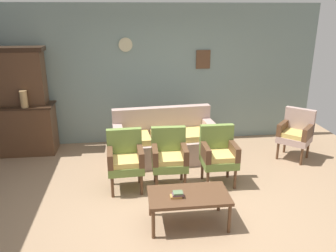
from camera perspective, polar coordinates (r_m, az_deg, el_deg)
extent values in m
plane|color=#997A5B|center=(4.81, 1.35, -13.51)|extent=(7.68, 7.68, 0.00)
cube|color=gray|center=(6.78, -1.79, 8.50)|extent=(6.40, 0.06, 2.70)
cube|color=brown|center=(6.83, 5.90, 11.03)|extent=(0.28, 0.02, 0.36)
cylinder|color=beige|center=(6.62, -7.13, 13.36)|extent=(0.26, 0.03, 0.26)
cube|color=brown|center=(6.89, -22.88, -0.60)|extent=(1.10, 0.52, 0.90)
cube|color=#342115|center=(6.76, -23.38, 3.12)|extent=(1.16, 0.55, 0.03)
cube|color=brown|center=(6.73, -23.74, 7.32)|extent=(0.90, 0.36, 0.95)
cube|color=#342115|center=(6.66, -24.33, 11.65)|extent=(0.99, 0.38, 0.08)
cylinder|color=tan|center=(6.52, -22.99, 4.16)|extent=(0.13, 0.13, 0.30)
cube|color=tan|center=(6.11, -0.47, -3.86)|extent=(1.86, 0.94, 0.42)
cube|color=tan|center=(6.25, -1.03, 1.07)|extent=(1.81, 0.30, 0.48)
cube|color=tan|center=(6.19, 7.00, -0.43)|extent=(0.22, 0.81, 0.24)
cube|color=tan|center=(5.90, -8.32, -1.47)|extent=(0.22, 0.81, 0.24)
cube|color=tan|center=(6.09, 4.41, -1.36)|extent=(0.51, 0.59, 0.10)
cube|color=tan|center=(5.98, -0.40, -1.71)|extent=(0.51, 0.59, 0.10)
cube|color=tan|center=(5.91, -5.36, -2.05)|extent=(0.51, 0.59, 0.10)
cube|color=olive|center=(5.10, -7.08, -6.73)|extent=(0.54, 0.50, 0.12)
cube|color=tan|center=(5.05, -7.11, -5.91)|extent=(0.46, 0.43, 0.10)
cube|color=olive|center=(5.17, -7.32, -2.88)|extent=(0.52, 0.12, 0.46)
cube|color=brown|center=(5.04, -4.65, -4.84)|extent=(0.10, 0.48, 0.22)
cube|color=brown|center=(5.03, -9.67, -5.13)|extent=(0.10, 0.48, 0.22)
cylinder|color=brown|center=(5.04, -4.45, -9.77)|extent=(0.04, 0.04, 0.32)
cylinder|color=brown|center=(5.03, -9.29, -10.06)|extent=(0.04, 0.04, 0.32)
cylinder|color=brown|center=(5.38, -4.84, -7.84)|extent=(0.04, 0.04, 0.32)
cylinder|color=brown|center=(5.37, -9.35, -8.11)|extent=(0.04, 0.04, 0.32)
cube|color=olive|center=(5.15, 0.27, -6.35)|extent=(0.53, 0.50, 0.12)
cube|color=tan|center=(5.09, 0.29, -5.53)|extent=(0.45, 0.42, 0.10)
cube|color=olive|center=(5.21, 0.06, -2.53)|extent=(0.52, 0.12, 0.46)
cube|color=brown|center=(5.10, 2.74, -4.52)|extent=(0.09, 0.48, 0.22)
cube|color=brown|center=(5.06, -2.22, -4.70)|extent=(0.09, 0.48, 0.22)
cylinder|color=brown|center=(5.10, 2.85, -9.39)|extent=(0.04, 0.04, 0.32)
cylinder|color=brown|center=(5.06, -1.93, -9.60)|extent=(0.04, 0.04, 0.32)
cylinder|color=brown|center=(5.43, 2.29, -7.50)|extent=(0.04, 0.04, 0.32)
cylinder|color=brown|center=(5.40, -2.17, -7.68)|extent=(0.04, 0.04, 0.32)
cube|color=olive|center=(5.29, 8.51, -5.84)|extent=(0.52, 0.48, 0.12)
cube|color=tan|center=(5.23, 8.62, -5.03)|extent=(0.44, 0.41, 0.10)
cube|color=olive|center=(5.35, 8.12, -2.13)|extent=(0.52, 0.10, 0.46)
cube|color=brown|center=(5.28, 10.91, -4.00)|extent=(0.08, 0.48, 0.22)
cube|color=brown|center=(5.17, 6.24, -4.28)|extent=(0.08, 0.48, 0.22)
cylinder|color=brown|center=(5.28, 11.16, -8.71)|extent=(0.04, 0.04, 0.32)
cylinder|color=brown|center=(5.17, 6.66, -9.07)|extent=(0.04, 0.04, 0.32)
cylinder|color=brown|center=(5.60, 9.99, -6.94)|extent=(0.04, 0.04, 0.32)
cylinder|color=brown|center=(5.50, 5.76, -7.23)|extent=(0.04, 0.04, 0.32)
cube|color=tan|center=(6.51, 20.37, -2.03)|extent=(0.71, 0.71, 0.12)
cube|color=tan|center=(6.46, 20.41, -1.34)|extent=(0.60, 0.60, 0.10)
cube|color=tan|center=(6.60, 21.16, 0.83)|extent=(0.45, 0.43, 0.46)
cube|color=brown|center=(6.40, 22.41, -1.01)|extent=(0.39, 0.40, 0.22)
cube|color=brown|center=(6.51, 18.70, -0.25)|extent=(0.39, 0.40, 0.22)
cylinder|color=brown|center=(6.37, 21.45, -4.77)|extent=(0.04, 0.04, 0.32)
cylinder|color=brown|center=(6.47, 17.89, -3.97)|extent=(0.04, 0.04, 0.32)
cylinder|color=brown|center=(6.71, 22.34, -3.67)|extent=(0.04, 0.04, 0.32)
cylinder|color=brown|center=(6.81, 18.95, -2.94)|extent=(0.04, 0.04, 0.32)
cube|color=brown|center=(4.30, 3.47, -11.54)|extent=(1.00, 0.56, 0.04)
cylinder|color=brown|center=(4.56, -2.97, -12.65)|extent=(0.04, 0.04, 0.38)
cylinder|color=brown|center=(4.70, 8.53, -11.82)|extent=(0.04, 0.04, 0.38)
cylinder|color=brown|center=(4.16, -2.47, -16.10)|extent=(0.04, 0.04, 0.38)
cylinder|color=brown|center=(4.31, 10.24, -15.02)|extent=(0.04, 0.04, 0.38)
cube|color=#BF8D42|center=(4.21, 1.35, -11.70)|extent=(0.14, 0.08, 0.03)
cube|color=#734B5F|center=(4.20, 1.67, -11.38)|extent=(0.14, 0.08, 0.02)
cube|color=#596F49|center=(4.19, 1.67, -11.10)|extent=(0.12, 0.10, 0.02)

